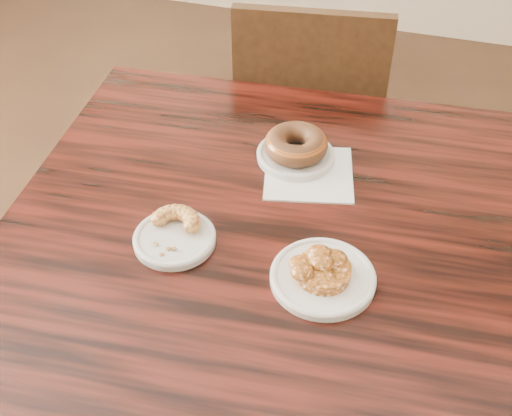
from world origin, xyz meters
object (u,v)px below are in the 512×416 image
(glazed_donut, at_px, (296,144))
(apple_fritter, at_px, (324,269))
(cafe_table, at_px, (266,354))
(cruller_fragment, at_px, (174,231))
(chair_far, at_px, (309,131))

(glazed_donut, bearing_deg, apple_fritter, -67.94)
(cafe_table, xyz_separation_m, apple_fritter, (0.12, -0.09, 0.40))
(glazed_donut, bearing_deg, cruller_fragment, -116.95)
(glazed_donut, relative_size, cruller_fragment, 1.22)
(chair_far, distance_m, cruller_fragment, 0.87)
(chair_far, xyz_separation_m, apple_fritter, (0.20, -0.82, 0.33))
(cafe_table, bearing_deg, cruller_fragment, -158.54)
(cruller_fragment, bearing_deg, apple_fritter, -2.94)
(cafe_table, xyz_separation_m, chair_far, (-0.08, 0.73, 0.08))
(apple_fritter, height_order, cruller_fragment, apple_fritter)
(cafe_table, height_order, apple_fritter, apple_fritter)
(apple_fritter, bearing_deg, chair_far, 103.49)
(chair_far, xyz_separation_m, cruller_fragment, (-0.07, -0.80, 0.33))
(cafe_table, height_order, chair_far, chair_far)
(apple_fritter, bearing_deg, cruller_fragment, 177.06)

